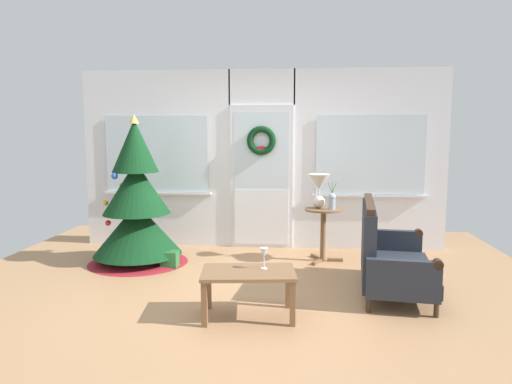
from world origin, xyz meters
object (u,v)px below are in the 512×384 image
object	(u,v)px
christmas_tree	(137,209)
gift_box	(170,259)
wine_glass	(264,254)
settee_sofa	(387,256)
flower_vase	(332,200)
table_lamp	(319,186)
side_table	(323,224)
coffee_table	(248,278)

from	to	relation	value
christmas_tree	gift_box	distance (m)	0.77
gift_box	wine_glass	bearing A→B (deg)	-48.21
wine_glass	gift_box	world-z (taller)	wine_glass
settee_sofa	flower_vase	distance (m)	1.25
settee_sofa	wine_glass	world-z (taller)	settee_sofa
table_lamp	flower_vase	xyz separation A→B (m)	(0.16, -0.10, -0.17)
christmas_tree	side_table	size ratio (longest dim) A/B	2.73
christmas_tree	wine_glass	bearing A→B (deg)	-42.78
coffee_table	table_lamp	bearing A→B (deg)	70.36
side_table	gift_box	distance (m)	2.00
settee_sofa	table_lamp	xyz separation A→B (m)	(-0.66, 1.16, 0.60)
table_lamp	wine_glass	world-z (taller)	table_lamp
table_lamp	gift_box	xyz separation A→B (m)	(-1.85, -0.49, -0.88)
christmas_tree	table_lamp	bearing A→B (deg)	7.69
christmas_tree	gift_box	size ratio (longest dim) A/B	9.38
christmas_tree	table_lamp	world-z (taller)	christmas_tree
wine_glass	gift_box	size ratio (longest dim) A/B	0.97
table_lamp	coffee_table	xyz separation A→B (m)	(-0.71, -2.00, -0.61)
coffee_table	gift_box	distance (m)	1.90
settee_sofa	table_lamp	world-z (taller)	table_lamp
side_table	coffee_table	world-z (taller)	side_table
table_lamp	coffee_table	distance (m)	2.21
settee_sofa	coffee_table	distance (m)	1.61
christmas_tree	table_lamp	size ratio (longest dim) A/B	4.31
table_lamp	coffee_table	bearing A→B (deg)	-109.64
settee_sofa	side_table	distance (m)	1.28
christmas_tree	wine_glass	distance (m)	2.37
wine_glass	table_lamp	bearing A→B (deg)	73.23
table_lamp	flower_vase	distance (m)	0.25
table_lamp	flower_vase	bearing A→B (deg)	-32.01
gift_box	christmas_tree	bearing A→B (deg)	158.65
christmas_tree	table_lamp	distance (m)	2.35
gift_box	coffee_table	bearing A→B (deg)	-52.87
christmas_tree	settee_sofa	world-z (taller)	christmas_tree
flower_vase	wine_glass	world-z (taller)	flower_vase
side_table	coffee_table	distance (m)	2.11
christmas_tree	coffee_table	size ratio (longest dim) A/B	2.13
coffee_table	gift_box	size ratio (longest dim) A/B	4.41
wine_glass	gift_box	xyz separation A→B (m)	(-1.27, 1.42, -0.47)
flower_vase	coffee_table	size ratio (longest dim) A/B	0.39
settee_sofa	gift_box	bearing A→B (deg)	165.09
coffee_table	christmas_tree	bearing A→B (deg)	133.52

